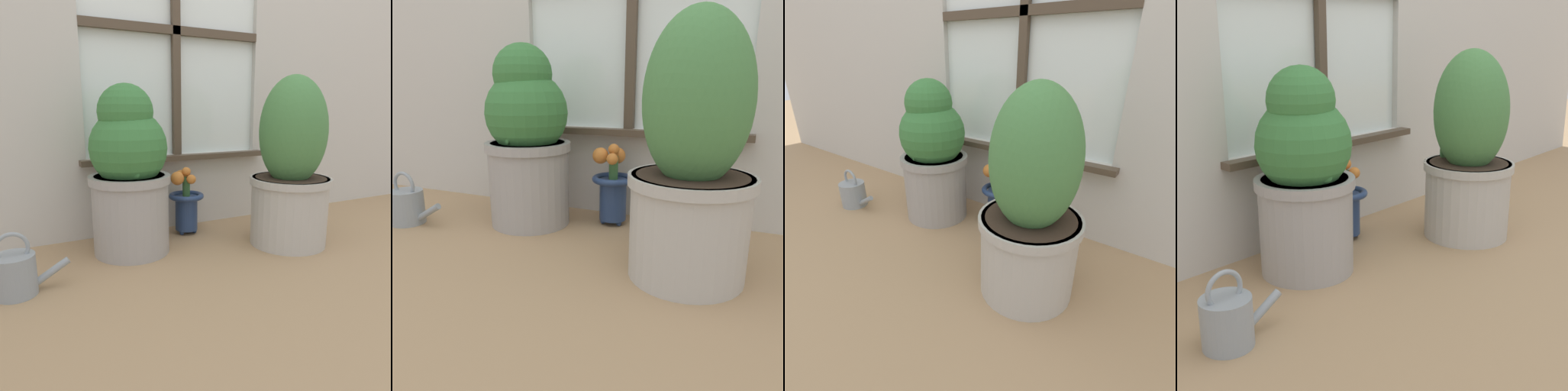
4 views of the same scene
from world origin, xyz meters
The scene contains 5 objects.
ground_plane centered at (0.00, 0.00, 0.00)m, with size 10.00×10.00×0.00m, color tan.
potted_plant_left centered at (-0.31, 0.44, 0.32)m, with size 0.31×0.31×0.64m.
potted_plant_right centered at (0.31, 0.24, 0.31)m, with size 0.33×0.33×0.68m.
flower_vase centered at (-0.02, 0.55, 0.15)m, with size 0.16×0.16×0.30m.
watering_can centered at (-0.73, 0.25, 0.07)m, with size 0.23×0.13×0.20m.
Camera 3 is at (0.67, -0.51, 0.74)m, focal length 28.00 mm.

